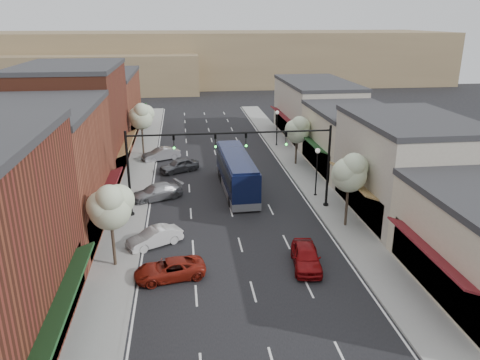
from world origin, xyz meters
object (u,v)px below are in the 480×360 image
object	(u,v)px
signal_mast_right	(300,155)
parked_car_e	(161,154)
lamp_post_near	(317,164)
coach_bus	(236,172)
tree_left_far	(141,116)
parked_car_c	(156,192)
red_hatchback	(306,257)
parked_car_a	(170,269)
tree_left_near	(110,206)
tree_right_far	(298,129)
tree_right_near	(350,171)
lamp_post_far	(277,122)
signal_mast_left	(159,160)
parked_car_b	(155,237)
parked_car_d	(179,165)

from	to	relation	value
signal_mast_right	parked_car_e	distance (m)	19.99
lamp_post_near	coach_bus	xyz separation A→B (m)	(-6.78, 2.43, -1.23)
signal_mast_right	tree_left_far	size ratio (longest dim) A/B	1.34
signal_mast_right	parked_car_c	bearing A→B (deg)	163.33
red_hatchback	parked_car_a	distance (m)	8.59
tree_left_near	parked_car_e	world-z (taller)	tree_left_near
parked_car_a	parked_car_e	distance (m)	25.55
tree_right_far	tree_left_far	distance (m)	17.66
parked_car_a	red_hatchback	bearing A→B (deg)	81.53
tree_right_near	lamp_post_far	distance (m)	24.11
signal_mast_left	tree_right_near	xyz separation A→B (m)	(13.97, -4.05, -0.17)
red_hatchback	parked_car_b	distance (m)	10.56
tree_left_near	red_hatchback	bearing A→B (deg)	-7.11
coach_bus	red_hatchback	size ratio (longest dim) A/B	2.64
lamp_post_far	lamp_post_near	bearing A→B (deg)	-90.00
parked_car_b	parked_car_c	size ratio (longest dim) A/B	0.83
tree_left_near	parked_car_c	distance (m)	12.30
tree_right_far	parked_car_e	distance (m)	15.37
signal_mast_left	lamp_post_near	bearing A→B (deg)	10.56
tree_right_near	tree_right_far	world-z (taller)	tree_right_near
lamp_post_near	parked_car_d	distance (m)	14.96
lamp_post_far	coach_bus	distance (m)	16.57
coach_bus	lamp_post_far	bearing A→B (deg)	63.83
tree_left_near	coach_bus	distance (m)	16.14
signal_mast_right	parked_car_c	size ratio (longest dim) A/B	1.75
tree_right_far	lamp_post_far	bearing A→B (deg)	93.88
tree_right_near	tree_left_near	distance (m)	17.08
signal_mast_right	parked_car_a	xyz separation A→B (m)	(-10.44, -9.87, -4.02)
signal_mast_right	coach_bus	world-z (taller)	signal_mast_right
coach_bus	parked_car_d	bearing A→B (deg)	128.13
lamp_post_far	parked_car_d	xyz separation A→B (m)	(-12.00, -8.87, -2.31)
signal_mast_right	tree_right_near	world-z (taller)	signal_mast_right
parked_car_c	parked_car_b	bearing A→B (deg)	-24.59
tree_right_far	lamp_post_near	bearing A→B (deg)	-93.31
parked_car_b	parked_car_c	distance (m)	8.92
tree_right_far	parked_car_c	xyz separation A→B (m)	(-14.55, -8.41, -3.31)
signal_mast_left	tree_left_near	distance (m)	8.48
red_hatchback	parked_car_c	bearing A→B (deg)	134.74
signal_mast_left	parked_car_c	distance (m)	5.33
lamp_post_far	parked_car_d	size ratio (longest dim) A/B	1.08
tree_right_near	lamp_post_near	bearing A→B (deg)	94.77
lamp_post_near	parked_car_e	bearing A→B (deg)	136.83
signal_mast_right	coach_bus	size ratio (longest dim) A/B	0.74
signal_mast_right	signal_mast_left	xyz separation A→B (m)	(-11.24, 0.00, 0.00)
parked_car_a	parked_car_c	bearing A→B (deg)	175.29
signal_mast_left	parked_car_d	size ratio (longest dim) A/B	2.01
lamp_post_near	parked_car_b	xyz separation A→B (m)	(-13.73, -7.87, -2.37)
tree_right_far	signal_mast_left	bearing A→B (deg)	-139.46
tree_left_far	coach_bus	size ratio (longest dim) A/B	0.55
coach_bus	parked_car_d	size ratio (longest dim) A/B	2.73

